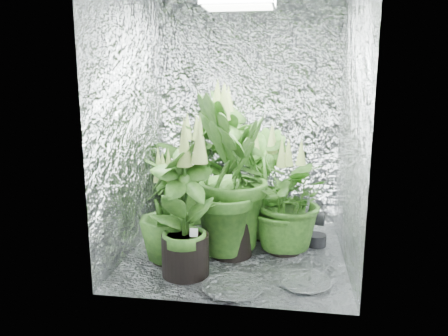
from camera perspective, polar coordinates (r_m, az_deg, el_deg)
ground at (r=3.42m, az=1.68°, el=-10.87°), size 1.60×1.60×0.00m
walls at (r=3.17m, az=1.79°, el=6.02°), size 1.62×1.62×2.00m
grow_lamp at (r=3.19m, az=1.90°, el=20.95°), size 0.50×0.30×0.22m
plant_a at (r=3.95m, az=-3.27°, el=-0.37°), size 1.04×1.04×1.02m
plant_b at (r=3.82m, az=0.66°, el=0.90°), size 0.82×0.82×1.27m
plant_c at (r=3.61m, az=4.88°, el=-2.32°), size 0.63×0.63×0.96m
plant_d at (r=3.16m, az=-7.37°, el=-5.70°), size 0.59×0.59×0.83m
plant_e at (r=3.32m, az=7.98°, el=-4.12°), size 0.93×0.93×0.88m
plant_f at (r=2.91m, az=-5.19°, el=-5.10°), size 0.61×0.61×1.07m
plant_g at (r=3.18m, az=0.96°, el=-1.19°), size 0.67×0.67×1.30m
circulation_fan at (r=3.56m, az=11.47°, el=-7.25°), size 0.18×0.35×0.40m
plant_label at (r=2.92m, az=-3.96°, el=-8.71°), size 0.06×0.03×0.09m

